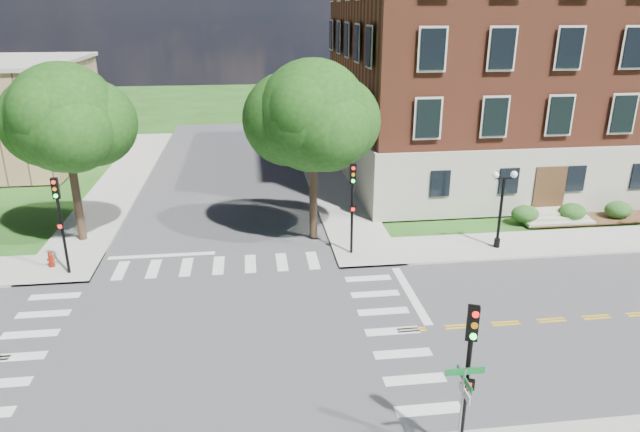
{
  "coord_description": "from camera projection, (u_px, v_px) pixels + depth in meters",
  "views": [
    {
      "loc": [
        1.79,
        -19.42,
        12.26
      ],
      "look_at": [
        4.91,
        5.14,
        3.2
      ],
      "focal_mm": 32.0,
      "sensor_mm": 36.0,
      "label": 1
    }
  ],
  "objects": [
    {
      "name": "ground",
      "position": [
        211.0,
        344.0,
        22.09
      ],
      "size": [
        160.0,
        160.0,
        0.0
      ],
      "primitive_type": "plane",
      "color": "#244714",
      "rests_on": "ground"
    },
    {
      "name": "road_ew",
      "position": [
        211.0,
        344.0,
        22.09
      ],
      "size": [
        90.0,
        12.0,
        0.01
      ],
      "primitive_type": "cube",
      "color": "#3D3D3F",
      "rests_on": "ground"
    },
    {
      "name": "road_ns",
      "position": [
        211.0,
        344.0,
        22.09
      ],
      "size": [
        12.0,
        90.0,
        0.01
      ],
      "primitive_type": "cube",
      "color": "#3D3D3F",
      "rests_on": "ground"
    },
    {
      "name": "sidewalk_ne",
      "position": [
        455.0,
        201.0,
        38.21
      ],
      "size": [
        34.0,
        34.0,
        0.12
      ],
      "color": "#9E9B93",
      "rests_on": "ground"
    },
    {
      "name": "crosswalk_east",
      "position": [
        392.0,
        332.0,
        22.94
      ],
      "size": [
        2.2,
        10.2,
        0.02
      ],
      "primitive_type": null,
      "color": "silver",
      "rests_on": "ground"
    },
    {
      "name": "stop_bar_east",
      "position": [
        411.0,
        294.0,
        25.92
      ],
      "size": [
        0.4,
        5.5,
        0.0
      ],
      "primitive_type": "cube",
      "color": "silver",
      "rests_on": "ground"
    },
    {
      "name": "main_building",
      "position": [
        545.0,
        64.0,
        42.55
      ],
      "size": [
        30.6,
        22.4,
        16.5
      ],
      "color": "#A9A795",
      "rests_on": "ground"
    },
    {
      "name": "tree_c",
      "position": [
        64.0,
        118.0,
        29.5
      ],
      "size": [
        5.73,
        5.73,
        9.65
      ],
      "color": "black",
      "rests_on": "ground"
    },
    {
      "name": "tree_d",
      "position": [
        313.0,
        116.0,
        29.82
      ],
      "size": [
        5.92,
        5.92,
        9.79
      ],
      "color": "black",
      "rests_on": "ground"
    },
    {
      "name": "traffic_signal_se",
      "position": [
        469.0,
        363.0,
        15.47
      ],
      "size": [
        0.38,
        0.44,
        4.8
      ],
      "color": "black",
      "rests_on": "ground"
    },
    {
      "name": "traffic_signal_ne",
      "position": [
        352.0,
        197.0,
        28.99
      ],
      "size": [
        0.33,
        0.37,
        4.8
      ],
      "color": "black",
      "rests_on": "ground"
    },
    {
      "name": "traffic_signal_nw",
      "position": [
        60.0,
        214.0,
        26.71
      ],
      "size": [
        0.34,
        0.37,
        4.8
      ],
      "color": "black",
      "rests_on": "ground"
    },
    {
      "name": "twin_lamp_west",
      "position": [
        501.0,
        205.0,
        29.93
      ],
      "size": [
        1.36,
        0.36,
        4.23
      ],
      "color": "black",
      "rests_on": "ground"
    },
    {
      "name": "street_sign_pole",
      "position": [
        463.0,
        397.0,
        15.51
      ],
      "size": [
        1.1,
        1.1,
        3.1
      ],
      "color": "gray",
      "rests_on": "ground"
    },
    {
      "name": "fire_hydrant",
      "position": [
        51.0,
        260.0,
        28.32
      ],
      "size": [
        0.35,
        0.35,
        0.75
      ],
      "color": "maroon",
      "rests_on": "ground"
    }
  ]
}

